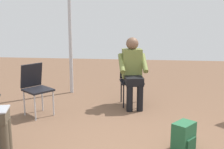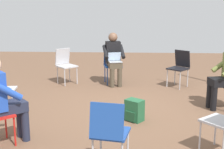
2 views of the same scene
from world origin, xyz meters
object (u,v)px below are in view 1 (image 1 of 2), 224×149
(person_in_olive, at_px, (133,69))
(backpack_near_laptop_user, at_px, (183,138))
(chair_southwest, at_px, (36,86))
(chair_west, at_px, (131,78))

(person_in_olive, height_order, backpack_near_laptop_user, person_in_olive)
(chair_southwest, xyz_separation_m, person_in_olive, (-0.59, 1.57, 0.20))
(person_in_olive, distance_m, backpack_near_laptop_user, 1.91)
(chair_southwest, distance_m, person_in_olive, 1.69)
(chair_southwest, bearing_deg, chair_west, 156.13)
(chair_southwest, relative_size, person_in_olive, 0.69)
(chair_west, relative_size, person_in_olive, 0.69)
(chair_west, xyz_separation_m, person_in_olive, (0.16, 0.03, 0.20))
(chair_west, bearing_deg, chair_southwest, 14.83)
(person_in_olive, xyz_separation_m, backpack_near_laptop_user, (1.69, 0.71, -0.54))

